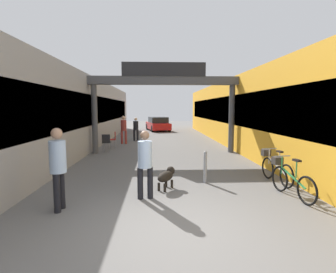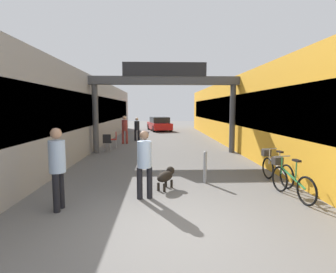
{
  "view_description": "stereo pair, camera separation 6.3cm",
  "coord_description": "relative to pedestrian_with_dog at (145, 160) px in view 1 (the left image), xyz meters",
  "views": [
    {
      "loc": [
        -0.37,
        -4.49,
        2.2
      ],
      "look_at": [
        0.0,
        3.74,
        1.3
      ],
      "focal_mm": 28.0,
      "sensor_mm": 36.0,
      "label": 1
    },
    {
      "loc": [
        -0.3,
        -4.49,
        2.2
      ],
      "look_at": [
        0.0,
        3.74,
        1.3
      ],
      "focal_mm": 28.0,
      "sensor_mm": 36.0,
      "label": 2
    }
  ],
  "objects": [
    {
      "name": "pedestrian_with_dog",
      "position": [
        0.0,
        0.0,
        0.0
      ],
      "size": [
        0.39,
        0.37,
        1.66
      ],
      "color": "black",
      "rests_on": "ground_plane"
    },
    {
      "name": "pedestrian_carrying_crate",
      "position": [
        -1.74,
        9.94,
        0.04
      ],
      "size": [
        0.39,
        0.36,
        1.72
      ],
      "color": "#99332D",
      "rests_on": "ground_plane"
    },
    {
      "name": "arcade_sign_gateway",
      "position": [
        0.64,
        6.56,
        2.15
      ],
      "size": [
        7.4,
        0.47,
        4.34
      ],
      "color": "#4C4C4F",
      "rests_on": "ground_plane"
    },
    {
      "name": "storefront_left",
      "position": [
        -4.45,
        9.28,
        0.96
      ],
      "size": [
        3.0,
        26.0,
        3.81
      ],
      "color": "#9E9993",
      "rests_on": "ground_plane"
    },
    {
      "name": "bicycle_green_nearest",
      "position": [
        3.59,
        0.02,
        -0.51
      ],
      "size": [
        0.46,
        1.68,
        0.98
      ],
      "color": "black",
      "rests_on": "ground_plane"
    },
    {
      "name": "pedestrian_companion",
      "position": [
        -1.81,
        -0.66,
        0.08
      ],
      "size": [
        0.36,
        0.39,
        1.78
      ],
      "color": "black",
      "rests_on": "ground_plane"
    },
    {
      "name": "cafe_chair_black_nearer",
      "position": [
        -2.23,
        6.95,
        -0.41
      ],
      "size": [
        0.4,
        0.4,
        0.89
      ],
      "color": "gray",
      "rests_on": "ground_plane"
    },
    {
      "name": "parked_car_red",
      "position": [
        0.43,
        19.26,
        -0.3
      ],
      "size": [
        2.51,
        4.27,
        1.33
      ],
      "color": "red",
      "rests_on": "ground_plane"
    },
    {
      "name": "pedestrian_elderly_walking",
      "position": [
        -1.11,
        11.4,
        -0.06
      ],
      "size": [
        0.43,
        0.43,
        1.56
      ],
      "color": "black",
      "rests_on": "ground_plane"
    },
    {
      "name": "dog_on_leash",
      "position": [
        0.55,
        0.76,
        -0.59
      ],
      "size": [
        0.62,
        0.8,
        0.57
      ],
      "color": "black",
      "rests_on": "ground_plane"
    },
    {
      "name": "cafe_chair_red_farther",
      "position": [
        -2.11,
        8.27,
        -0.41
      ],
      "size": [
        0.45,
        0.45,
        0.89
      ],
      "color": "gray",
      "rests_on": "ground_plane"
    },
    {
      "name": "bicycle_silver_second",
      "position": [
        3.79,
        1.28,
        -0.51
      ],
      "size": [
        0.46,
        1.69,
        0.98
      ],
      "color": "black",
      "rests_on": "ground_plane"
    },
    {
      "name": "bollard_post_metal",
      "position": [
        1.71,
        1.29,
        -0.47
      ],
      "size": [
        0.1,
        0.1,
        0.94
      ],
      "color": "gray",
      "rests_on": "ground_plane"
    },
    {
      "name": "storefront_right",
      "position": [
        5.74,
        9.28,
        0.96
      ],
      "size": [
        3.0,
        26.0,
        3.81
      ],
      "color": "gold",
      "rests_on": "ground_plane"
    },
    {
      "name": "ground_plane",
      "position": [
        0.64,
        -1.72,
        -0.95
      ],
      "size": [
        80.0,
        80.0,
        0.0
      ],
      "primitive_type": "plane",
      "color": "#605E5B"
    }
  ]
}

